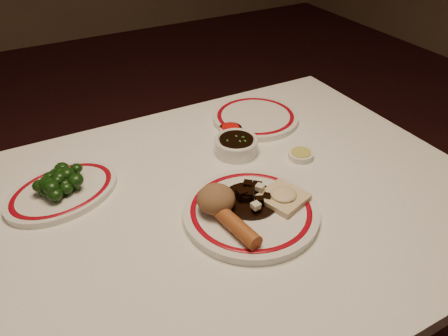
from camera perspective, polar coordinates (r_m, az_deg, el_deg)
dining_table at (r=1.04m, az=-0.32°, el=-8.02°), size 1.20×0.90×0.75m
main_plate at (r=0.94m, az=3.53°, el=-5.72°), size 0.36×0.36×0.02m
rice_mound at (r=0.91m, az=-1.05°, el=-4.07°), size 0.08×0.08×0.06m
spring_roll at (r=0.87m, az=1.69°, el=-7.63°), size 0.05×0.12×0.03m
fried_wonton at (r=0.95m, az=7.74°, el=-3.73°), size 0.11×0.11×0.03m
stirfry_heap at (r=0.95m, az=3.50°, el=-3.85°), size 0.13×0.13×0.03m
broccoli_plate at (r=1.06m, az=-20.34°, el=-2.89°), size 0.31×0.28×0.02m
broccoli_pile at (r=1.04m, az=-20.80°, el=-1.65°), size 0.12×0.12×0.05m
soy_bowl at (r=1.13m, az=1.60°, el=2.89°), size 0.11×0.11×0.04m
sweet_sour_dish at (r=1.22m, az=0.85°, el=4.99°), size 0.06×0.06×0.02m
mustard_dish at (r=1.13m, az=9.99°, el=1.69°), size 0.06×0.06×0.02m
far_plate at (r=1.28m, az=4.12°, el=6.62°), size 0.25×0.25×0.02m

